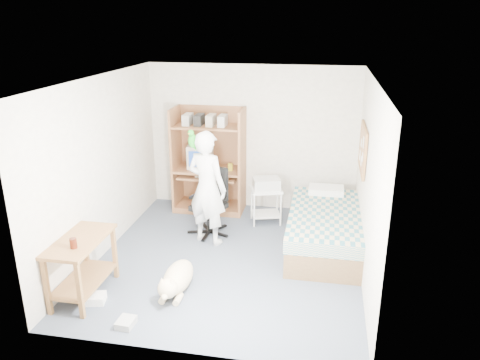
{
  "coord_description": "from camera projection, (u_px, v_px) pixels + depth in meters",
  "views": [
    {
      "loc": [
        1.22,
        -5.74,
        3.23
      ],
      "look_at": [
        0.09,
        0.39,
        1.05
      ],
      "focal_mm": 35.0,
      "sensor_mm": 36.0,
      "label": 1
    }
  ],
  "objects": [
    {
      "name": "computer_hutch",
      "position": [
        210.0,
        164.0,
        8.07
      ],
      "size": [
        1.2,
        0.63,
        1.8
      ],
      "color": "brown",
      "rests_on": "floor"
    },
    {
      "name": "wall_back",
      "position": [
        252.0,
        138.0,
        8.05
      ],
      "size": [
        3.6,
        0.02,
        2.5
      ],
      "primitive_type": "cube",
      "color": "beige",
      "rests_on": "floor"
    },
    {
      "name": "drink_glass",
      "position": [
        73.0,
        243.0,
        5.28
      ],
      "size": [
        0.08,
        0.08,
        0.12
      ],
      "primitive_type": "cylinder",
      "color": "#41160A",
      "rests_on": "side_desk"
    },
    {
      "name": "floor",
      "position": [
        229.0,
        259.0,
        6.6
      ],
      "size": [
        4.0,
        4.0,
        0.0
      ],
      "primitive_type": "plane",
      "color": "#434D5B",
      "rests_on": "ground"
    },
    {
      "name": "crt_monitor",
      "position": [
        200.0,
        156.0,
        8.05
      ],
      "size": [
        0.47,
        0.49,
        0.4
      ],
      "rotation": [
        0.0,
        0.0,
        0.14
      ],
      "color": "beige",
      "rests_on": "computer_hutch"
    },
    {
      "name": "floor_box_a",
      "position": [
        94.0,
        299.0,
        5.58
      ],
      "size": [
        0.29,
        0.25,
        0.1
      ],
      "primitive_type": "cube",
      "rotation": [
        0.0,
        0.0,
        0.23
      ],
      "color": "white",
      "rests_on": "floor"
    },
    {
      "name": "printer_cart",
      "position": [
        266.0,
        200.0,
        7.65
      ],
      "size": [
        0.58,
        0.52,
        0.59
      ],
      "rotation": [
        0.0,
        0.0,
        0.28
      ],
      "color": "white",
      "rests_on": "floor"
    },
    {
      "name": "person",
      "position": [
        207.0,
        188.0,
        6.84
      ],
      "size": [
        0.73,
        0.61,
        1.72
      ],
      "primitive_type": "imported",
      "rotation": [
        0.0,
        0.0,
        2.78
      ],
      "color": "white",
      "rests_on": "floor"
    },
    {
      "name": "dog",
      "position": [
        177.0,
        279.0,
        5.78
      ],
      "size": [
        0.34,
        1.04,
        0.39
      ],
      "rotation": [
        0.0,
        0.0,
        -0.0
      ],
      "color": "beige",
      "rests_on": "floor"
    },
    {
      "name": "floor_box_b",
      "position": [
        126.0,
        323.0,
        5.16
      ],
      "size": [
        0.19,
        0.23,
        0.08
      ],
      "primitive_type": "cube",
      "rotation": [
        0.0,
        0.0,
        -0.05
      ],
      "color": "#A9A9A4",
      "rests_on": "floor"
    },
    {
      "name": "wall_left",
      "position": [
        102.0,
        167.0,
        6.5
      ],
      "size": [
        0.02,
        4.0,
        2.5
      ],
      "primitive_type": "cube",
      "color": "beige",
      "rests_on": "floor"
    },
    {
      "name": "ceiling",
      "position": [
        228.0,
        79.0,
        5.78
      ],
      "size": [
        3.6,
        4.0,
        0.02
      ],
      "primitive_type": "cube",
      "color": "white",
      "rests_on": "wall_back"
    },
    {
      "name": "corkboard",
      "position": [
        363.0,
        149.0,
        6.65
      ],
      "size": [
        0.04,
        0.94,
        0.66
      ],
      "color": "#9C6A46",
      "rests_on": "wall_right"
    },
    {
      "name": "office_chair",
      "position": [
        211.0,
        211.0,
        7.29
      ],
      "size": [
        0.59,
        0.6,
        1.04
      ],
      "rotation": [
        0.0,
        0.0,
        -0.36
      ],
      "color": "black",
      "rests_on": "floor"
    },
    {
      "name": "printer",
      "position": [
        266.0,
        183.0,
        7.56
      ],
      "size": [
        0.49,
        0.42,
        0.18
      ],
      "primitive_type": "cube",
      "rotation": [
        0.0,
        0.0,
        0.28
      ],
      "color": "#B8B7B2",
      "rests_on": "printer_cart"
    },
    {
      "name": "bed",
      "position": [
        324.0,
        229.0,
        6.86
      ],
      "size": [
        1.02,
        2.02,
        0.66
      ],
      "color": "brown",
      "rests_on": "floor"
    },
    {
      "name": "wall_right",
      "position": [
        368.0,
        183.0,
        5.88
      ],
      "size": [
        0.02,
        4.0,
        2.5
      ],
      "primitive_type": "cube",
      "color": "beige",
      "rests_on": "floor"
    },
    {
      "name": "pencil_cup",
      "position": [
        230.0,
        167.0,
        7.92
      ],
      "size": [
        0.08,
        0.08,
        0.12
      ],
      "primitive_type": "cylinder",
      "color": "gold",
      "rests_on": "computer_hutch"
    },
    {
      "name": "parrot",
      "position": [
        192.0,
        140.0,
        6.65
      ],
      "size": [
        0.13,
        0.22,
        0.35
      ],
      "rotation": [
        0.0,
        0.0,
        -0.36
      ],
      "color": "#13841E",
      "rests_on": "person"
    },
    {
      "name": "side_desk",
      "position": [
        82.0,
        259.0,
        5.59
      ],
      "size": [
        0.5,
        1.0,
        0.75
      ],
      "color": "olive",
      "rests_on": "floor"
    },
    {
      "name": "keyboard",
      "position": [
        209.0,
        176.0,
        7.96
      ],
      "size": [
        0.46,
        0.2,
        0.03
      ],
      "primitive_type": "cube",
      "rotation": [
        0.0,
        0.0,
        0.1
      ],
      "color": "beige",
      "rests_on": "computer_hutch"
    }
  ]
}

